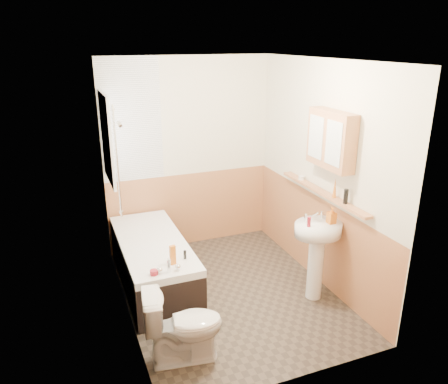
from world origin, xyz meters
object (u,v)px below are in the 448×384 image
(sink, at_px, (317,245))
(pine_shelf, at_px, (322,192))
(medicine_cabinet, at_px, (331,140))
(bathtub, at_px, (153,262))
(toilet, at_px, (184,326))

(sink, height_order, pine_shelf, pine_shelf)
(pine_shelf, height_order, medicine_cabinet, medicine_cabinet)
(bathtub, distance_m, medicine_cabinet, 2.37)
(sink, xyz_separation_m, pine_shelf, (0.20, 0.27, 0.48))
(bathtub, bearing_deg, toilet, -91.30)
(medicine_cabinet, bearing_deg, pine_shelf, 76.70)
(bathtub, bearing_deg, pine_shelf, -19.59)
(sink, height_order, medicine_cabinet, medicine_cabinet)
(sink, bearing_deg, pine_shelf, 64.08)
(sink, bearing_deg, bathtub, 161.20)
(bathtub, xyz_separation_m, pine_shelf, (1.77, -0.63, 0.82))
(medicine_cabinet, bearing_deg, toilet, -162.03)
(pine_shelf, xyz_separation_m, medicine_cabinet, (-0.03, -0.12, 0.61))
(bathtub, relative_size, sink, 1.72)
(sink, relative_size, medicine_cabinet, 1.53)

